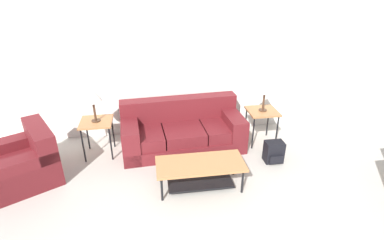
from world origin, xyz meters
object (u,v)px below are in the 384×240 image
(armchair, at_px, (24,163))
(side_table_right, at_px, (262,114))
(coffee_table, at_px, (200,169))
(side_table_left, at_px, (97,125))
(table_lamp_right, at_px, (265,86))
(backpack, at_px, (274,152))
(couch, at_px, (182,131))
(table_lamp_left, at_px, (92,95))

(armchair, bearing_deg, side_table_right, 8.48)
(armchair, bearing_deg, coffee_table, -12.47)
(side_table_left, distance_m, table_lamp_right, 2.87)
(backpack, bearing_deg, table_lamp_right, 89.28)
(couch, distance_m, armchair, 2.47)
(couch, height_order, armchair, couch)
(coffee_table, relative_size, backpack, 3.49)
(coffee_table, xyz_separation_m, side_table_right, (1.30, 1.12, 0.25))
(armchair, bearing_deg, table_lamp_right, 8.48)
(side_table_left, distance_m, table_lamp_left, 0.51)
(armchair, bearing_deg, table_lamp_left, 29.97)
(side_table_left, bearing_deg, armchair, -150.03)
(couch, relative_size, armchair, 1.68)
(couch, distance_m, side_table_left, 1.43)
(couch, height_order, table_lamp_right, table_lamp_right)
(armchair, relative_size, table_lamp_left, 2.21)
(coffee_table, distance_m, backpack, 1.38)
(couch, xyz_separation_m, coffee_table, (0.11, -1.17, 0.01))
(side_table_left, bearing_deg, table_lamp_right, -0.00)
(table_lamp_left, bearing_deg, side_table_right, 0.00)
(table_lamp_left, bearing_deg, coffee_table, -36.42)
(couch, bearing_deg, coffee_table, -84.48)
(side_table_right, bearing_deg, side_table_left, 180.00)
(side_table_left, bearing_deg, coffee_table, -36.42)
(table_lamp_right, bearing_deg, side_table_left, 180.00)
(couch, bearing_deg, table_lamp_right, -2.04)
(table_lamp_right, distance_m, backpack, 1.11)
(couch, relative_size, table_lamp_left, 3.71)
(armchair, height_order, table_lamp_left, table_lamp_left)
(armchair, xyz_separation_m, side_table_right, (3.80, 0.57, 0.27))
(table_lamp_left, distance_m, table_lamp_right, 2.82)
(couch, bearing_deg, side_table_left, -177.95)
(table_lamp_right, bearing_deg, side_table_right, 90.00)
(armchair, bearing_deg, couch, 14.49)
(side_table_left, relative_size, side_table_right, 1.00)
(table_lamp_left, relative_size, backpack, 1.61)
(coffee_table, bearing_deg, backpack, 19.94)
(backpack, bearing_deg, coffee_table, -160.06)
(coffee_table, relative_size, side_table_left, 1.98)
(couch, distance_m, backpack, 1.58)
(couch, distance_m, side_table_right, 1.44)
(coffee_table, bearing_deg, side_table_right, 40.78)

